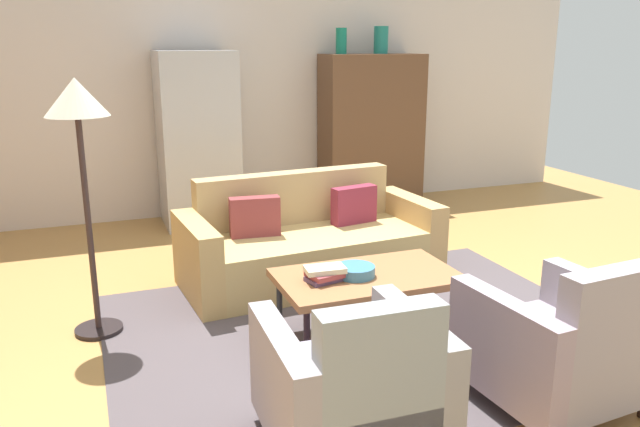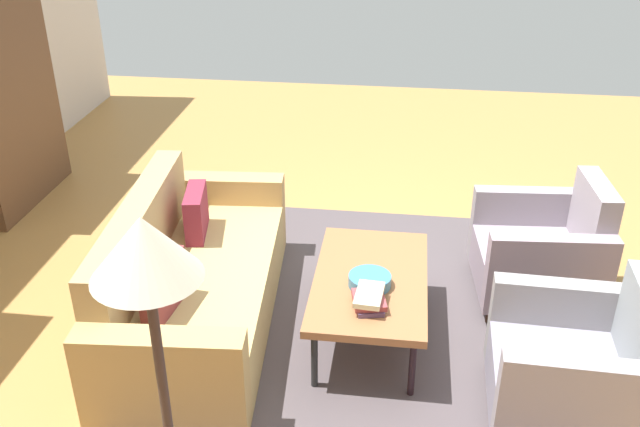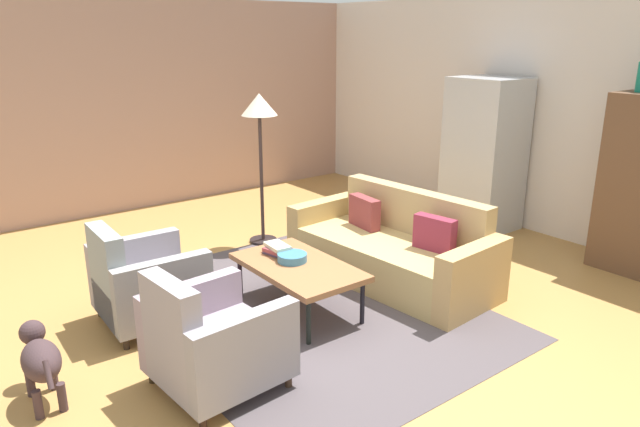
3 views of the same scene
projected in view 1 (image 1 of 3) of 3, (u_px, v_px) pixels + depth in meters
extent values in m
plane|color=#B68446|center=(405.00, 337.00, 4.28)|extent=(10.10, 10.10, 0.00)
cube|color=silver|center=(255.00, 90.00, 7.31)|extent=(8.42, 0.12, 2.80)
cube|color=#51484B|center=(363.00, 331.00, 4.36)|extent=(3.40, 2.60, 0.01)
cube|color=tan|center=(311.00, 256.00, 5.26)|extent=(1.80, 1.03, 0.42)
cube|color=tan|center=(294.00, 220.00, 5.51)|extent=(1.75, 0.31, 0.86)
cube|color=tan|center=(409.00, 231.00, 5.62)|extent=(0.25, 0.91, 0.62)
cube|color=tan|center=(197.00, 261.00, 4.84)|extent=(0.25, 0.91, 0.62)
cube|color=maroon|center=(354.00, 205.00, 5.43)|extent=(0.41, 0.19, 0.32)
cube|color=brown|center=(255.00, 217.00, 5.06)|extent=(0.41, 0.16, 0.32)
cylinder|color=#252728|center=(279.00, 304.00, 4.34)|extent=(0.04, 0.04, 0.39)
cylinder|color=black|center=(416.00, 284.00, 4.70)|extent=(0.04, 0.04, 0.39)
cylinder|color=black|center=(307.00, 338.00, 3.84)|extent=(0.04, 0.04, 0.39)
cylinder|color=black|center=(457.00, 313.00, 4.20)|extent=(0.04, 0.04, 0.39)
cube|color=#99633B|center=(367.00, 278.00, 4.21)|extent=(1.20, 0.70, 0.05)
cylinder|color=#372217|center=(265.00, 414.00, 3.31)|extent=(0.05, 0.05, 0.10)
cylinder|color=black|center=(384.00, 391.00, 3.53)|extent=(0.05, 0.05, 0.10)
cube|color=gray|center=(350.00, 402.00, 3.06)|extent=(0.58, 0.82, 0.30)
cube|color=gray|center=(379.00, 392.00, 2.69)|extent=(0.56, 0.16, 0.78)
cube|color=gray|center=(282.00, 390.00, 2.92)|extent=(0.14, 0.80, 0.56)
cube|color=gray|center=(414.00, 366.00, 3.13)|extent=(0.14, 0.80, 0.56)
cylinder|color=black|center=(460.00, 377.00, 3.68)|extent=(0.05, 0.05, 0.10)
cylinder|color=#3B271B|center=(548.00, 353.00, 3.96)|extent=(0.05, 0.05, 0.10)
cube|color=gray|center=(551.00, 359.00, 3.47)|extent=(0.62, 0.84, 0.30)
cube|color=gray|center=(605.00, 345.00, 3.12)|extent=(0.57, 0.18, 0.78)
cube|color=gray|center=(504.00, 350.00, 3.29)|extent=(0.18, 0.81, 0.56)
cube|color=gray|center=(598.00, 326.00, 3.57)|extent=(0.18, 0.81, 0.56)
cylinder|color=teal|center=(355.00, 271.00, 4.17)|extent=(0.26, 0.26, 0.07)
cube|color=#574267|center=(325.00, 279.00, 4.09)|extent=(0.26, 0.20, 0.03)
cube|color=#933D42|center=(325.00, 274.00, 4.08)|extent=(0.24, 0.22, 0.03)
cube|color=beige|center=(325.00, 269.00, 4.07)|extent=(0.27, 0.17, 0.03)
cube|color=brown|center=(371.00, 131.00, 7.58)|extent=(1.20, 0.50, 1.80)
cube|color=#482C23|center=(340.00, 130.00, 7.71)|extent=(0.56, 0.01, 1.51)
cube|color=#4D3526|center=(384.00, 127.00, 7.91)|extent=(0.56, 0.01, 1.51)
cylinder|color=#157961|center=(341.00, 41.00, 7.17)|extent=(0.12, 0.12, 0.29)
cylinder|color=#1D786C|center=(381.00, 40.00, 7.34)|extent=(0.17, 0.17, 0.31)
cube|color=#B7BABF|center=(198.00, 139.00, 6.77)|extent=(0.80, 0.70, 1.85)
cylinder|color=#99999E|center=(196.00, 126.00, 7.09)|extent=(0.02, 0.02, 0.70)
cylinder|color=black|center=(99.00, 329.00, 4.37)|extent=(0.32, 0.32, 0.03)
cylinder|color=#342725|center=(89.00, 226.00, 4.17)|extent=(0.04, 0.04, 1.45)
cone|color=beige|center=(76.00, 97.00, 3.95)|extent=(0.40, 0.40, 0.24)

